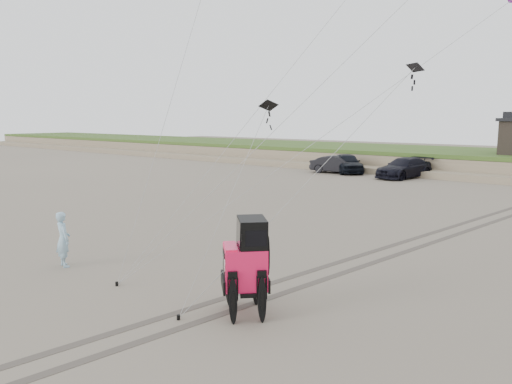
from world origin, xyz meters
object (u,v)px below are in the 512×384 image
truck_b (337,165)px  truck_c (404,168)px  man (63,239)px  jeep (245,276)px  truck_a (347,163)px

truck_b → truck_c: truck_c is taller
man → truck_b: bearing=-63.8°
truck_c → jeep: bearing=-63.2°
man → truck_a: bearing=-65.2°
truck_b → man: 29.19m
truck_b → truck_a: bearing=-39.6°
truck_a → man: 29.87m
truck_a → truck_c: size_ratio=0.90×
truck_a → truck_b: (-0.51, -0.82, -0.10)m
truck_a → truck_b: 0.97m
truck_c → man: size_ratio=3.06×
truck_b → jeep: size_ratio=0.88×
truck_b → man: bearing=-174.4°
truck_b → jeep: (13.66, -27.66, 0.21)m
truck_b → jeep: 30.85m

